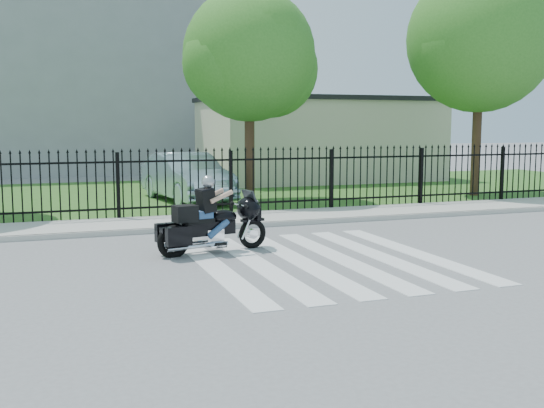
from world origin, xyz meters
name	(u,v)px	position (x,y,z in m)	size (l,w,h in m)	color
ground	(321,260)	(0.00, 0.00, 0.00)	(120.00, 120.00, 0.00)	slate
crosswalk	(321,260)	(0.00, 0.00, 0.01)	(5.00, 5.50, 0.01)	silver
sidewalk	(242,219)	(0.00, 5.00, 0.06)	(40.00, 2.00, 0.12)	#ADAAA3
curb	(254,225)	(0.00, 4.00, 0.06)	(40.00, 0.12, 0.12)	#ADAAA3
grass_strip	(185,194)	(0.00, 12.00, 0.01)	(40.00, 12.00, 0.02)	#2A531C
iron_fence	(231,184)	(0.00, 6.00, 0.90)	(26.00, 0.04, 1.80)	black
tree_mid	(249,55)	(1.50, 9.00, 4.67)	(4.20, 4.20, 6.78)	#382316
tree_right	(480,39)	(9.50, 8.00, 5.39)	(5.00, 5.00, 7.90)	#382316
building_low	(318,141)	(7.00, 16.00, 1.75)	(10.00, 6.00, 3.50)	beige
building_low_roof	(318,100)	(7.00, 16.00, 3.60)	(10.20, 6.20, 0.20)	black
building_tall	(74,59)	(-3.00, 26.00, 6.00)	(15.00, 10.00, 12.00)	#92949A
motorcycle_rider	(211,221)	(-1.74, 1.38, 0.64)	(2.33, 1.09, 1.56)	black
parked_car	(187,177)	(-0.41, 9.77, 0.80)	(1.66, 4.75, 1.57)	#9AB2C2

